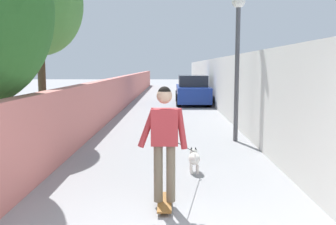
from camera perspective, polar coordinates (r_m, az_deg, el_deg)
ground_plane at (r=17.38m, az=0.31°, el=0.52°), size 80.00×80.00×0.00m
wall_left at (r=15.51m, az=-8.49°, el=2.48°), size 48.00×0.30×1.53m
fence_right at (r=15.46m, az=9.10°, el=4.09°), size 48.00×0.30×2.41m
tree_left_mid at (r=11.56m, az=-19.49°, el=15.67°), size 2.52×2.52×5.32m
lamp_post at (r=10.01m, az=10.78°, el=10.95°), size 0.36×0.36×3.89m
skateboard at (r=5.46m, az=-0.54°, el=-13.79°), size 0.80×0.21×0.08m
person_skateboarder at (r=5.19m, az=-0.55°, el=-3.51°), size 0.22×0.71×1.66m
dog at (r=7.10m, az=4.07°, el=-7.07°), size 2.05×0.65×1.06m
car_near at (r=19.96m, az=3.83°, el=3.43°), size 4.40×1.80×1.54m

